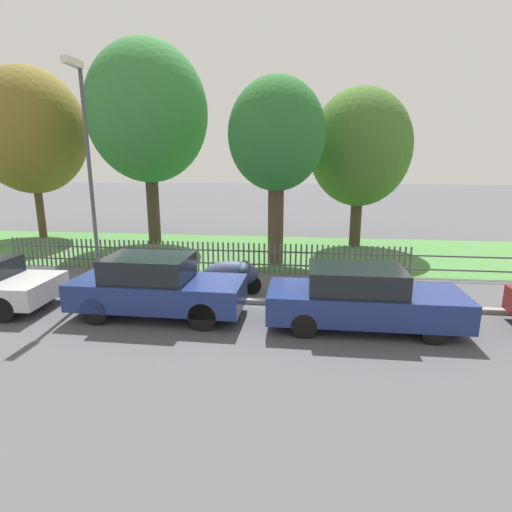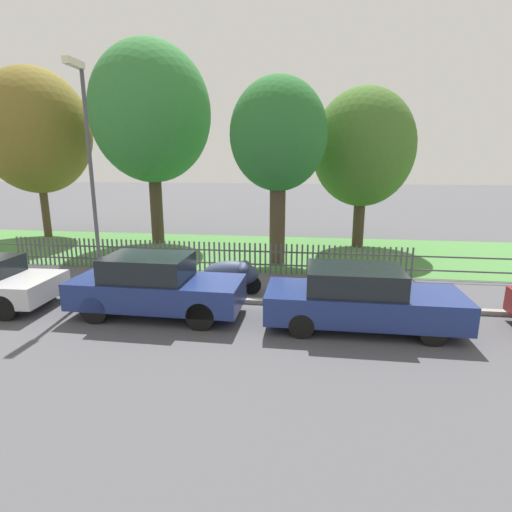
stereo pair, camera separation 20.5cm
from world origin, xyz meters
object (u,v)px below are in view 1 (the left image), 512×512
at_px(tree_nearest_kerb, 30,131).
at_px(tree_mid_park, 277,137).
at_px(parked_car_red_compact, 362,298).
at_px(tree_behind_motorcycle, 148,113).
at_px(parked_car_navy_estate, 156,286).
at_px(street_lamp, 86,156).
at_px(covered_motorcycle, 232,274).
at_px(tree_far_left, 360,148).

height_order(tree_nearest_kerb, tree_mid_park, tree_nearest_kerb).
height_order(parked_car_red_compact, tree_behind_motorcycle, tree_behind_motorcycle).
bearing_deg(tree_behind_motorcycle, tree_mid_park, -26.59).
relative_size(parked_car_navy_estate, parked_car_red_compact, 0.96).
xyz_separation_m(parked_car_red_compact, tree_mid_park, (-2.45, 5.94, 3.96)).
distance_m(parked_car_navy_estate, street_lamp, 4.40).
distance_m(parked_car_navy_estate, covered_motorcycle, 2.50).
distance_m(parked_car_navy_estate, tree_mid_park, 7.49).
xyz_separation_m(parked_car_navy_estate, tree_mid_park, (2.57, 5.85, 3.91)).
bearing_deg(street_lamp, parked_car_red_compact, -13.70).
bearing_deg(covered_motorcycle, parked_car_navy_estate, -133.94).
height_order(parked_car_navy_estate, tree_behind_motorcycle, tree_behind_motorcycle).
bearing_deg(tree_far_left, tree_mid_park, -135.39).
height_order(parked_car_red_compact, tree_far_left, tree_far_left).
xyz_separation_m(tree_nearest_kerb, tree_far_left, (15.61, -0.38, -0.86)).
relative_size(tree_behind_motorcycle, tree_far_left, 1.30).
distance_m(covered_motorcycle, tree_far_left, 9.29).
bearing_deg(street_lamp, tree_behind_motorcycle, 97.26).
bearing_deg(tree_behind_motorcycle, covered_motorcycle, -54.22).
relative_size(parked_car_navy_estate, covered_motorcycle, 2.40).
height_order(tree_behind_motorcycle, tree_far_left, tree_behind_motorcycle).
bearing_deg(tree_mid_park, parked_car_red_compact, -67.60).
height_order(parked_car_navy_estate, street_lamp, street_lamp).
relative_size(tree_mid_park, tree_far_left, 0.98).
bearing_deg(tree_far_left, street_lamp, -138.54).
bearing_deg(parked_car_red_compact, tree_nearest_kerb, 146.52).
bearing_deg(tree_far_left, parked_car_red_compact, -95.82).
bearing_deg(tree_far_left, tree_nearest_kerb, 178.61).
bearing_deg(street_lamp, covered_motorcycle, 2.57).
height_order(covered_motorcycle, tree_behind_motorcycle, tree_behind_motorcycle).
relative_size(tree_nearest_kerb, street_lamp, 1.28).
height_order(tree_far_left, street_lamp, tree_far_left).
distance_m(parked_car_navy_estate, parked_car_red_compact, 5.02).
bearing_deg(parked_car_red_compact, tree_far_left, 84.12).
xyz_separation_m(tree_nearest_kerb, tree_behind_motorcycle, (6.25, -0.75, 0.66)).
xyz_separation_m(tree_behind_motorcycle, street_lamp, (0.90, -7.10, -1.91)).
bearing_deg(parked_car_navy_estate, tree_behind_motorcycle, 111.73).
bearing_deg(tree_nearest_kerb, tree_mid_park, -16.98).
bearing_deg(tree_behind_motorcycle, parked_car_red_compact, -46.71).
distance_m(tree_nearest_kerb, tree_mid_park, 12.78).
height_order(parked_car_navy_estate, covered_motorcycle, parked_car_navy_estate).
height_order(parked_car_red_compact, street_lamp, street_lamp).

